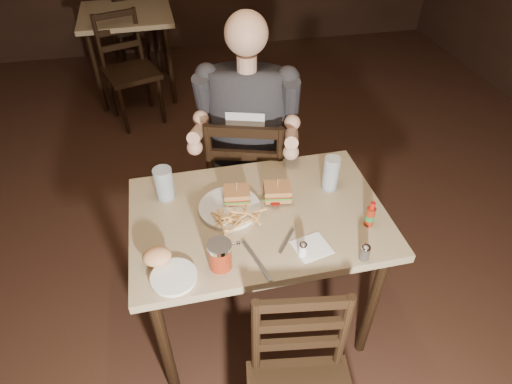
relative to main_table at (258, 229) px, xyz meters
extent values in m
plane|color=black|center=(-0.08, 0.28, -0.68)|extent=(7.00, 7.00, 0.00)
cube|color=tan|center=(0.00, 0.00, 0.07)|extent=(1.09, 0.73, 0.04)
cylinder|color=black|center=(-0.46, -0.29, -0.31)|extent=(0.05, 0.05, 0.73)
cylinder|color=black|center=(-0.47, 0.28, -0.31)|extent=(0.05, 0.05, 0.73)
cylinder|color=black|center=(0.47, -0.28, -0.31)|extent=(0.05, 0.05, 0.73)
cylinder|color=black|center=(0.46, 0.29, -0.31)|extent=(0.05, 0.05, 0.73)
cube|color=tan|center=(-0.62, 2.78, 0.07)|extent=(0.83, 0.83, 0.04)
cylinder|color=black|center=(-0.93, 2.45, -0.31)|extent=(0.04, 0.04, 0.73)
cylinder|color=black|center=(-0.95, 3.09, -0.31)|extent=(0.04, 0.04, 0.73)
cylinder|color=black|center=(-0.29, 2.47, -0.31)|extent=(0.04, 0.04, 0.73)
cylinder|color=black|center=(-0.31, 3.11, -0.31)|extent=(0.04, 0.04, 0.73)
cylinder|color=white|center=(-0.12, 0.05, 0.10)|extent=(0.26, 0.26, 0.01)
ellipsoid|color=maroon|center=(0.08, 0.03, 0.11)|extent=(0.05, 0.05, 0.01)
cylinder|color=silver|center=(-0.38, 0.19, 0.17)|extent=(0.08, 0.08, 0.15)
cylinder|color=silver|center=(0.35, 0.10, 0.18)|extent=(0.07, 0.07, 0.16)
cube|color=white|center=(0.17, -0.23, 0.09)|extent=(0.16, 0.15, 0.00)
cube|color=silver|center=(-0.06, -0.25, 0.10)|extent=(0.08, 0.22, 0.01)
cube|color=silver|center=(0.08, -0.18, 0.10)|extent=(0.09, 0.12, 0.00)
cylinder|color=white|center=(-0.37, -0.27, 0.10)|extent=(0.17, 0.17, 0.01)
ellipsoid|color=tan|center=(-0.43, -0.19, 0.14)|extent=(0.11, 0.09, 0.06)
camera|label=1|loc=(-0.28, -1.29, 1.35)|focal=30.00mm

